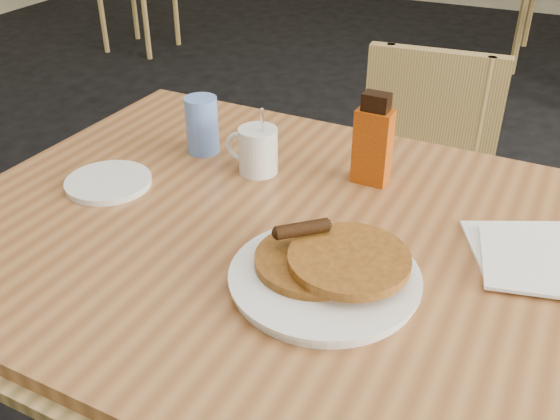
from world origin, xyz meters
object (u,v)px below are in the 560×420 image
(syrup_bottle, at_px, (373,142))
(blue_tumbler, at_px, (202,125))
(pancake_plate, at_px, (327,271))
(chair_main_far, at_px, (417,177))
(main_table, at_px, (327,260))
(coffee_mug, at_px, (257,149))

(syrup_bottle, distance_m, blue_tumbler, 0.35)
(pancake_plate, bearing_deg, blue_tumbler, 142.27)
(syrup_bottle, height_order, blue_tumbler, syrup_bottle)
(pancake_plate, relative_size, blue_tumbler, 2.42)
(chair_main_far, distance_m, syrup_bottle, 0.64)
(main_table, distance_m, blue_tumbler, 0.42)
(chair_main_far, bearing_deg, pancake_plate, -90.81)
(syrup_bottle, relative_size, blue_tumbler, 1.51)
(main_table, height_order, pancake_plate, pancake_plate)
(syrup_bottle, bearing_deg, blue_tumbler, -174.23)
(pancake_plate, bearing_deg, main_table, 109.22)
(chair_main_far, relative_size, syrup_bottle, 4.72)
(chair_main_far, relative_size, pancake_plate, 2.93)
(main_table, relative_size, blue_tumbler, 11.94)
(main_table, height_order, chair_main_far, chair_main_far)
(chair_main_far, xyz_separation_m, blue_tumbler, (-0.34, -0.56, 0.32))
(pancake_plate, xyz_separation_m, coffee_mug, (-0.25, 0.27, 0.03))
(syrup_bottle, xyz_separation_m, blue_tumbler, (-0.35, -0.02, -0.02))
(main_table, bearing_deg, coffee_mug, 141.95)
(main_table, relative_size, syrup_bottle, 7.93)
(pancake_plate, relative_size, coffee_mug, 1.99)
(main_table, bearing_deg, blue_tumbler, 150.55)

